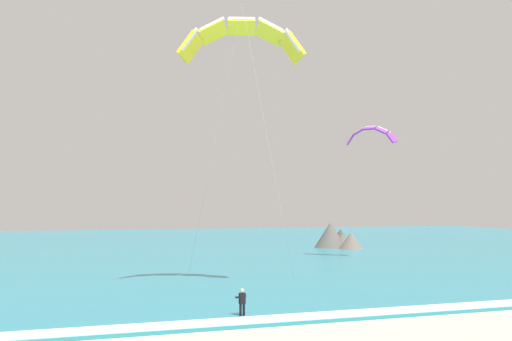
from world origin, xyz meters
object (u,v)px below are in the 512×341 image
Objects in this scene: surfboard at (242,319)px; kite_primary at (241,37)px; kitesurfer at (242,302)px; kite_distant at (370,133)px.

kite_primary is at bearing 74.33° from surfboard.
surfboard is 0.86× the size of kitesurfer.
kite_distant is (23.16, 26.45, 13.75)m from kitesurfer.
kite_distant is at bearing 48.80° from kitesurfer.
surfboard is 21.04m from kite_primary.
kitesurfer is at bearing -131.20° from kite_distant.
kite_primary is at bearing 74.28° from kitesurfer.
kite_distant is (20.62, 17.44, -4.17)m from kite_primary.
kite_distant is (23.15, 26.47, 14.67)m from surfboard.
surfboard is 0.91m from kitesurfer.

